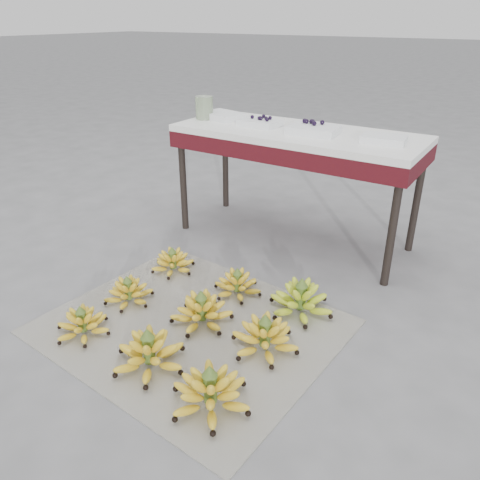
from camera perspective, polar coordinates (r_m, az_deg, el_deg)
The scene contains 17 objects.
ground at distance 2.28m, azimuth -7.25°, elevation -9.01°, with size 60.00×60.00×0.00m, color slate.
newspaper_mat at distance 2.20m, azimuth -5.92°, elevation -10.43°, with size 1.25×1.05×0.01m, color silver.
bunch_front_left at distance 2.22m, azimuth -18.64°, elevation -9.70°, with size 0.26×0.26×0.15m.
bunch_front_center at distance 1.97m, azimuth -11.01°, elevation -13.40°, with size 0.31×0.31×0.18m.
bunch_front_right at distance 1.78m, azimuth -3.63°, elevation -18.01°, with size 0.36×0.36×0.18m.
bunch_mid_left at distance 2.39m, azimuth -13.42°, elevation -6.25°, with size 0.30×0.30×0.15m.
bunch_mid_center at distance 2.18m, azimuth -4.70°, elevation -8.70°, with size 0.37×0.37×0.17m.
bunch_mid_right at distance 2.02m, azimuth 3.04°, elevation -11.74°, with size 0.34×0.34×0.18m.
bunch_back_left at distance 2.62m, azimuth -8.18°, elevation -2.72°, with size 0.25×0.25×0.15m.
bunch_back_center at distance 2.39m, azimuth -0.31°, elevation -5.47°, with size 0.29×0.29×0.15m.
bunch_back_right at distance 2.26m, azimuth 7.42°, elevation -7.32°, with size 0.31×0.31×0.19m.
vendor_table at distance 2.81m, azimuth 6.90°, elevation 11.58°, with size 1.44×0.58×0.69m.
tray_far_left at distance 3.09m, azimuth -2.16°, elevation 14.92°, with size 0.29×0.24×0.04m.
tray_left at distance 2.88m, azimuth 2.46°, elevation 14.12°, with size 0.24×0.18×0.06m.
tray_right at distance 2.71m, azimuth 8.94°, elevation 13.18°, with size 0.29×0.22×0.07m.
tray_far_right at distance 2.60m, azimuth 17.15°, elevation 11.69°, with size 0.24×0.19×0.04m.
glass_jar at distance 3.08m, azimuth -4.38°, elevation 15.79°, with size 0.11×0.11×0.14m, color beige.
Camera 1 is at (1.25, -1.41, 1.30)m, focal length 35.00 mm.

